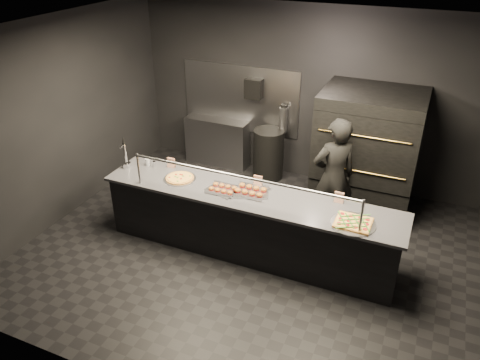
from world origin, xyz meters
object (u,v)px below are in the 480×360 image
at_px(trash_bin, 268,154).
at_px(towel_dispenser, 254,89).
at_px(pizza_oven, 367,151).
at_px(service_counter, 249,223).
at_px(slider_tray_a, 223,189).
at_px(square_pizza, 353,223).
at_px(worker, 333,177).
at_px(prep_shelf, 217,142).
at_px(round_pizza, 180,178).
at_px(beer_tap, 126,158).
at_px(slider_tray_b, 251,191).
at_px(fire_extinguisher, 283,120).

bearing_deg(trash_bin, towel_dispenser, 152.46).
bearing_deg(towel_dispenser, pizza_oven, -13.14).
bearing_deg(service_counter, slider_tray_a, -173.23).
xyz_separation_m(pizza_oven, square_pizza, (0.20, -2.05, -0.03)).
bearing_deg(worker, square_pizza, 77.73).
bearing_deg(prep_shelf, round_pizza, -76.67).
distance_m(prep_shelf, beer_tap, 2.41).
bearing_deg(beer_tap, round_pizza, -0.53).
height_order(pizza_oven, towel_dispenser, pizza_oven).
relative_size(service_counter, trash_bin, 4.54).
distance_m(service_counter, towel_dispenser, 2.78).
bearing_deg(prep_shelf, pizza_oven, -8.54).
bearing_deg(round_pizza, worker, 26.66).
xyz_separation_m(slider_tray_b, trash_bin, (-0.53, 2.14, -0.50)).
relative_size(trash_bin, worker, 0.51).
xyz_separation_m(service_counter, round_pizza, (-1.05, 0.01, 0.47)).
relative_size(towel_dispenser, worker, 0.20).
bearing_deg(slider_tray_b, prep_shelf, 125.23).
xyz_separation_m(prep_shelf, round_pizza, (0.55, -2.31, 0.49)).
relative_size(prep_shelf, towel_dispenser, 3.43).
distance_m(fire_extinguisher, worker, 1.89).
relative_size(round_pizza, slider_tray_b, 0.83).
xyz_separation_m(prep_shelf, worker, (2.50, -1.33, 0.44)).
bearing_deg(beer_tap, pizza_oven, 30.84).
bearing_deg(pizza_oven, worker, -108.45).
bearing_deg(worker, pizza_oven, -144.67).
distance_m(beer_tap, trash_bin, 2.67).
distance_m(service_counter, trash_bin, 2.26).
xyz_separation_m(slider_tray_a, square_pizza, (1.76, -0.10, -0.01)).
bearing_deg(prep_shelf, towel_dispenser, 5.71).
bearing_deg(prep_shelf, worker, -28.07).
bearing_deg(slider_tray_a, trash_bin, 94.24).
bearing_deg(service_counter, trash_bin, 103.51).
height_order(prep_shelf, beer_tap, beer_tap).
distance_m(slider_tray_a, square_pizza, 1.76).
height_order(pizza_oven, beer_tap, pizza_oven).
bearing_deg(service_counter, prep_shelf, 124.59).
xyz_separation_m(fire_extinguisher, square_pizza, (1.75, -2.55, -0.12)).
bearing_deg(towel_dispenser, square_pizza, -47.80).
height_order(towel_dispenser, fire_extinguisher, towel_dispenser).
distance_m(prep_shelf, worker, 2.86).
bearing_deg(worker, fire_extinguisher, -84.78).
bearing_deg(fire_extinguisher, pizza_oven, -17.89).
xyz_separation_m(round_pizza, slider_tray_b, (1.05, 0.04, 0.01)).
bearing_deg(round_pizza, square_pizza, -3.66).
bearing_deg(pizza_oven, square_pizza, -84.42).
bearing_deg(square_pizza, fire_extinguisher, 124.50).
bearing_deg(fire_extinguisher, square_pizza, -55.50).
relative_size(towel_dispenser, square_pizza, 0.65).
bearing_deg(trash_bin, beer_tap, -123.16).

